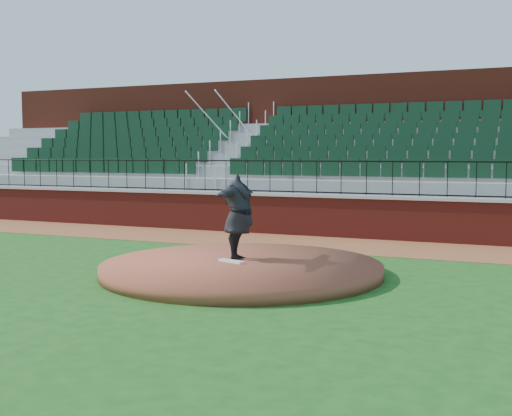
{
  "coord_description": "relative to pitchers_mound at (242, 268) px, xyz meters",
  "views": [
    {
      "loc": [
        5.81,
        -11.74,
        2.51
      ],
      "look_at": [
        0.0,
        1.5,
        1.3
      ],
      "focal_mm": 45.19,
      "sensor_mm": 36.0,
      "label": 1
    }
  ],
  "objects": [
    {
      "name": "ground",
      "position": [
        -0.18,
        -0.34,
        -0.12
      ],
      "size": [
        90.0,
        90.0,
        0.0
      ],
      "primitive_type": "plane",
      "color": "#184C15",
      "rests_on": "ground"
    },
    {
      "name": "warning_track",
      "position": [
        -0.18,
        5.06,
        -0.12
      ],
      "size": [
        34.0,
        3.2,
        0.01
      ],
      "primitive_type": "cube",
      "color": "brown",
      "rests_on": "ground"
    },
    {
      "name": "field_wall",
      "position": [
        -0.18,
        6.66,
        0.47
      ],
      "size": [
        34.0,
        0.35,
        1.2
      ],
      "primitive_type": "cube",
      "color": "maroon",
      "rests_on": "ground"
    },
    {
      "name": "wall_cap",
      "position": [
        -0.18,
        6.66,
        1.12
      ],
      "size": [
        34.0,
        0.45,
        0.1
      ],
      "primitive_type": "cube",
      "color": "#B7B7B7",
      "rests_on": "field_wall"
    },
    {
      "name": "wall_railing",
      "position": [
        -0.18,
        6.66,
        1.67
      ],
      "size": [
        34.0,
        0.05,
        1.0
      ],
      "primitive_type": null,
      "color": "black",
      "rests_on": "wall_cap"
    },
    {
      "name": "seating_stands",
      "position": [
        -0.18,
        9.38,
        2.18
      ],
      "size": [
        34.0,
        5.1,
        4.6
      ],
      "primitive_type": null,
      "color": "gray",
      "rests_on": "ground"
    },
    {
      "name": "concourse_wall",
      "position": [
        -0.18,
        12.18,
        2.62
      ],
      "size": [
        34.0,
        0.5,
        5.5
      ],
      "primitive_type": "cube",
      "color": "maroon",
      "rests_on": "ground"
    },
    {
      "name": "pitchers_mound",
      "position": [
        0.0,
        0.0,
        0.0
      ],
      "size": [
        5.87,
        5.87,
        0.25
      ],
      "primitive_type": "cylinder",
      "color": "brown",
      "rests_on": "ground"
    },
    {
      "name": "pitching_rubber",
      "position": [
        -0.21,
        -0.06,
        0.15
      ],
      "size": [
        0.66,
        0.36,
        0.04
      ],
      "primitive_type": "cube",
      "rotation": [
        0.0,
        0.0,
        -0.34
      ],
      "color": "white",
      "rests_on": "pitchers_mound"
    },
    {
      "name": "pitcher",
      "position": [
        -0.26,
        0.41,
        1.04
      ],
      "size": [
        0.95,
        2.33,
        1.84
      ],
      "primitive_type": "imported",
      "rotation": [
        0.0,
        0.0,
        1.72
      ],
      "color": "black",
      "rests_on": "pitchers_mound"
    }
  ]
}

